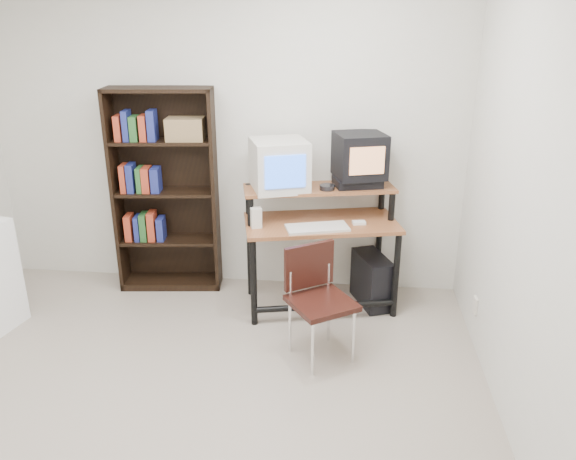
# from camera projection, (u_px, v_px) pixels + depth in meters

# --- Properties ---
(floor) EXTENTS (4.00, 4.00, 0.01)m
(floor) POSITION_uv_depth(u_px,v_px,m) (160.00, 427.00, 3.28)
(floor) COLOR #A99C8C
(floor) RESTS_ON ground
(back_wall) EXTENTS (4.00, 0.01, 2.60)m
(back_wall) POSITION_uv_depth(u_px,v_px,m) (224.00, 138.00, 4.67)
(back_wall) COLOR silver
(back_wall) RESTS_ON floor
(right_wall) EXTENTS (0.01, 4.00, 2.60)m
(right_wall) POSITION_uv_depth(u_px,v_px,m) (553.00, 233.00, 2.61)
(right_wall) COLOR silver
(right_wall) RESTS_ON floor
(computer_desk) EXTENTS (1.29, 0.85, 0.98)m
(computer_desk) POSITION_uv_depth(u_px,v_px,m) (321.00, 226.00, 4.45)
(computer_desk) COLOR brown
(computer_desk) RESTS_ON floor
(crt_monitor) EXTENTS (0.53, 0.53, 0.39)m
(crt_monitor) POSITION_uv_depth(u_px,v_px,m) (279.00, 165.00, 4.35)
(crt_monitor) COLOR beige
(crt_monitor) RESTS_ON computer_desk
(vcr) EXTENTS (0.42, 0.35, 0.08)m
(vcr) POSITION_uv_depth(u_px,v_px,m) (357.00, 182.00, 4.46)
(vcr) COLOR black
(vcr) RESTS_ON computer_desk
(crt_tv) EXTENTS (0.46, 0.45, 0.35)m
(crt_tv) POSITION_uv_depth(u_px,v_px,m) (360.00, 155.00, 4.40)
(crt_tv) COLOR black
(crt_tv) RESTS_ON vcr
(cd_spindle) EXTENTS (0.13, 0.13, 0.05)m
(cd_spindle) POSITION_uv_depth(u_px,v_px,m) (327.00, 188.00, 4.37)
(cd_spindle) COLOR #26262B
(cd_spindle) RESTS_ON computer_desk
(keyboard) EXTENTS (0.51, 0.34, 0.03)m
(keyboard) POSITION_uv_depth(u_px,v_px,m) (317.00, 229.00, 4.26)
(keyboard) COLOR beige
(keyboard) RESTS_ON computer_desk
(mousepad) EXTENTS (0.26, 0.24, 0.01)m
(mousepad) POSITION_uv_depth(u_px,v_px,m) (361.00, 225.00, 4.37)
(mousepad) COLOR black
(mousepad) RESTS_ON computer_desk
(mouse) EXTENTS (0.11, 0.08, 0.03)m
(mouse) POSITION_uv_depth(u_px,v_px,m) (359.00, 223.00, 4.36)
(mouse) COLOR white
(mouse) RESTS_ON mousepad
(desk_speaker) EXTENTS (0.10, 0.10, 0.17)m
(desk_speaker) POSITION_uv_depth(u_px,v_px,m) (256.00, 219.00, 4.27)
(desk_speaker) COLOR beige
(desk_speaker) RESTS_ON computer_desk
(pc_tower) EXTENTS (0.35, 0.49, 0.42)m
(pc_tower) POSITION_uv_depth(u_px,v_px,m) (372.00, 280.00, 4.63)
(pc_tower) COLOR black
(pc_tower) RESTS_ON floor
(school_chair) EXTENTS (0.55, 0.55, 0.79)m
(school_chair) POSITION_uv_depth(u_px,v_px,m) (317.00, 291.00, 3.84)
(school_chair) COLOR black
(school_chair) RESTS_ON floor
(bookshelf) EXTENTS (0.89, 0.38, 1.72)m
(bookshelf) POSITION_uv_depth(u_px,v_px,m) (166.00, 188.00, 4.73)
(bookshelf) COLOR black
(bookshelf) RESTS_ON floor
(wall_outlet) EXTENTS (0.02, 0.08, 0.12)m
(wall_outlet) POSITION_uv_depth(u_px,v_px,m) (475.00, 305.00, 4.04)
(wall_outlet) COLOR beige
(wall_outlet) RESTS_ON right_wall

